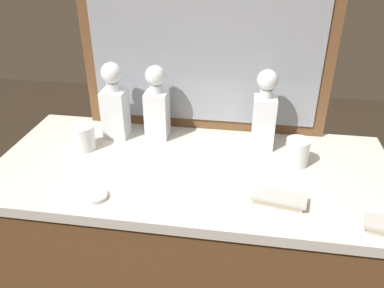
% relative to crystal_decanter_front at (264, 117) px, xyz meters
% --- Properties ---
extents(dresser, '(1.28, 0.59, 0.93)m').
position_rel_crystal_decanter_front_xyz_m(dresser, '(-0.22, -0.17, -0.57)').
color(dresser, brown).
rests_on(dresser, ground_plane).
extents(dresser_mirror, '(0.89, 0.03, 0.66)m').
position_rel_crystal_decanter_front_xyz_m(dresser_mirror, '(-0.22, 0.11, 0.22)').
color(dresser_mirror, brown).
rests_on(dresser_mirror, dresser).
extents(crystal_decanter_front, '(0.08, 0.08, 0.28)m').
position_rel_crystal_decanter_front_xyz_m(crystal_decanter_front, '(0.00, 0.00, 0.00)').
color(crystal_decanter_front, white).
rests_on(crystal_decanter_front, dresser).
extents(crystal_decanter_far_left, '(0.08, 0.08, 0.27)m').
position_rel_crystal_decanter_front_xyz_m(crystal_decanter_far_left, '(-0.38, 0.01, -0.00)').
color(crystal_decanter_far_left, white).
rests_on(crystal_decanter_far_left, dresser).
extents(crystal_decanter_center, '(0.08, 0.08, 0.28)m').
position_rel_crystal_decanter_front_xyz_m(crystal_decanter_center, '(-0.53, -0.00, -0.00)').
color(crystal_decanter_center, white).
rests_on(crystal_decanter_center, dresser).
extents(crystal_tumbler_front, '(0.08, 0.08, 0.09)m').
position_rel_crystal_decanter_front_xyz_m(crystal_tumbler_front, '(-0.61, -0.11, -0.07)').
color(crystal_tumbler_front, white).
rests_on(crystal_tumbler_front, dresser).
extents(crystal_tumbler_far_left, '(0.08, 0.08, 0.09)m').
position_rel_crystal_decanter_front_xyz_m(crystal_tumbler_far_left, '(0.11, -0.11, -0.07)').
color(crystal_tumbler_far_left, white).
rests_on(crystal_tumbler_far_left, dresser).
extents(silver_brush_far_right, '(0.16, 0.09, 0.02)m').
position_rel_crystal_decanter_front_xyz_m(silver_brush_far_right, '(0.05, -0.32, -0.10)').
color(silver_brush_far_right, '#B7A88C').
rests_on(silver_brush_far_right, dresser).
extents(porcelain_dish, '(0.07, 0.07, 0.01)m').
position_rel_crystal_decanter_front_xyz_m(porcelain_dish, '(-0.47, -0.38, -0.11)').
color(porcelain_dish, silver).
rests_on(porcelain_dish, dresser).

